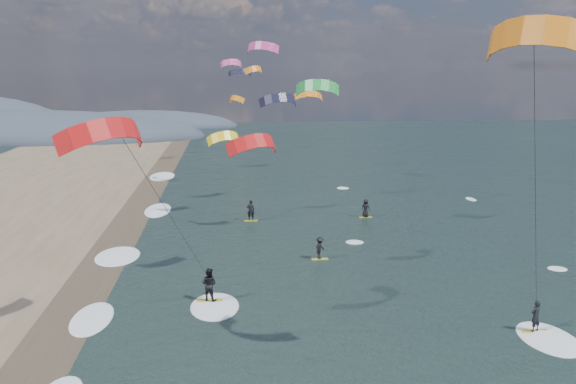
{
  "coord_description": "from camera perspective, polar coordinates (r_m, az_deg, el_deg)",
  "views": [
    {
      "loc": [
        -3.57,
        -16.52,
        12.65
      ],
      "look_at": [
        -1.0,
        12.0,
        7.0
      ],
      "focal_mm": 40.0,
      "sensor_mm": 36.0,
      "label": 1
    }
  ],
  "objects": [
    {
      "name": "kitesurfer_near_b",
      "position": [
        29.88,
        -12.18,
        0.4
      ],
      "size": [
        7.14,
        9.33,
        11.37
      ],
      "color": "gold",
      "rests_on": "ground"
    },
    {
      "name": "coastal_hills",
      "position": [
        131.65,
        -23.48,
        4.73
      ],
      "size": [
        80.0,
        41.0,
        15.0
      ],
      "color": "#3D4756",
      "rests_on": "ground"
    },
    {
      "name": "wet_sand_strip",
      "position": [
        30.56,
        -21.32,
        -14.09
      ],
      "size": [
        3.0,
        240.0,
        0.0
      ],
      "primitive_type": "cube",
      "color": "#382D23",
      "rests_on": "ground"
    },
    {
      "name": "far_kitesurfers",
      "position": [
        48.88,
        2.55,
        -2.87
      ],
      "size": [
        10.85,
        12.55,
        1.77
      ],
      "color": "gold",
      "rests_on": "ground"
    },
    {
      "name": "kitesurfer_near_a",
      "position": [
        25.79,
        21.27,
        6.49
      ],
      "size": [
        7.61,
        9.18,
        14.88
      ],
      "color": "gold",
      "rests_on": "ground"
    },
    {
      "name": "shoreline_surf",
      "position": [
        34.49,
        -17.18,
        -10.87
      ],
      "size": [
        2.4,
        79.4,
        0.11
      ],
      "color": "white",
      "rests_on": "ground"
    },
    {
      "name": "bg_kite_field",
      "position": [
        70.72,
        -2.3,
        9.55
      ],
      "size": [
        13.12,
        70.12,
        8.88
      ],
      "color": "orange",
      "rests_on": "ground"
    }
  ]
}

